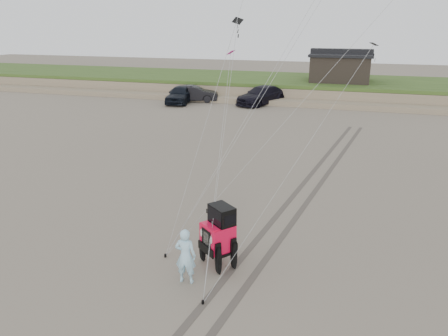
{
  "coord_description": "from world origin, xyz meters",
  "views": [
    {
      "loc": [
        3.95,
        -11.83,
        7.83
      ],
      "look_at": [
        -0.57,
        3.0,
        2.6
      ],
      "focal_mm": 35.0,
      "sensor_mm": 36.0,
      "label": 1
    }
  ],
  "objects_px": {
    "truck_b": "(194,94)",
    "cabin": "(341,67)",
    "man": "(186,256)",
    "truck_a": "(181,94)",
    "jeep": "(218,242)",
    "truck_c": "(261,95)"
  },
  "relations": [
    {
      "from": "truck_b",
      "to": "cabin",
      "type": "bearing_deg",
      "value": -78.52
    },
    {
      "from": "cabin",
      "to": "man",
      "type": "relative_size",
      "value": 3.49
    },
    {
      "from": "truck_a",
      "to": "jeep",
      "type": "height_order",
      "value": "truck_a"
    },
    {
      "from": "jeep",
      "to": "man",
      "type": "xyz_separation_m",
      "value": [
        -0.65,
        -1.27,
        0.07
      ]
    },
    {
      "from": "cabin",
      "to": "truck_b",
      "type": "relative_size",
      "value": 1.31
    },
    {
      "from": "cabin",
      "to": "truck_c",
      "type": "relative_size",
      "value": 1.06
    },
    {
      "from": "cabin",
      "to": "truck_b",
      "type": "xyz_separation_m",
      "value": [
        -13.98,
        -7.13,
        -2.43
      ]
    },
    {
      "from": "cabin",
      "to": "jeep",
      "type": "relative_size",
      "value": 1.41
    },
    {
      "from": "cabin",
      "to": "jeep",
      "type": "xyz_separation_m",
      "value": [
        -2.03,
        -36.48,
        -2.39
      ]
    },
    {
      "from": "truck_c",
      "to": "man",
      "type": "xyz_separation_m",
      "value": [
        4.4,
        -31.2,
        0.04
      ]
    },
    {
      "from": "truck_b",
      "to": "truck_c",
      "type": "distance_m",
      "value": 6.93
    },
    {
      "from": "jeep",
      "to": "truck_a",
      "type": "bearing_deg",
      "value": 154.11
    },
    {
      "from": "truck_b",
      "to": "man",
      "type": "bearing_deg",
      "value": -175.28
    },
    {
      "from": "truck_c",
      "to": "man",
      "type": "relative_size",
      "value": 3.28
    },
    {
      "from": "jeep",
      "to": "man",
      "type": "distance_m",
      "value": 1.43
    },
    {
      "from": "truck_b",
      "to": "truck_c",
      "type": "height_order",
      "value": "truck_c"
    },
    {
      "from": "truck_c",
      "to": "jeep",
      "type": "distance_m",
      "value": 30.35
    },
    {
      "from": "cabin",
      "to": "man",
      "type": "bearing_deg",
      "value": -94.06
    },
    {
      "from": "truck_a",
      "to": "man",
      "type": "xyz_separation_m",
      "value": [
        12.28,
        -29.51,
        0.04
      ]
    },
    {
      "from": "cabin",
      "to": "truck_c",
      "type": "distance_m",
      "value": 9.93
    },
    {
      "from": "cabin",
      "to": "truck_b",
      "type": "height_order",
      "value": "cabin"
    },
    {
      "from": "truck_a",
      "to": "truck_c",
      "type": "bearing_deg",
      "value": 7.05
    }
  ]
}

